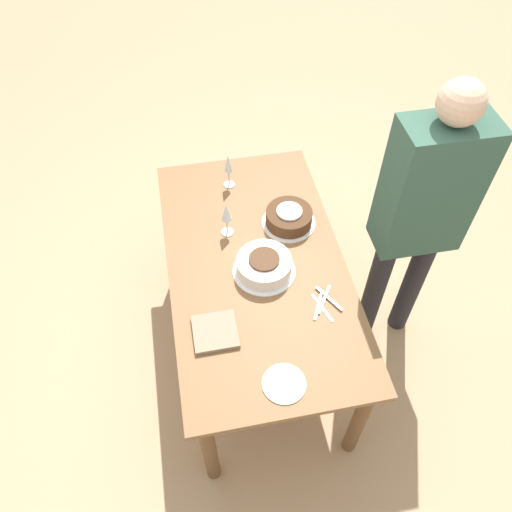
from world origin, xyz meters
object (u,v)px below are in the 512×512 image
wine_glass_far (226,214)px  cake_center_white (264,265)px  wine_glass_near (228,165)px  person_cutting (422,210)px  cake_front_chocolate (289,217)px

wine_glass_far → cake_center_white: bearing=-154.5°
cake_center_white → wine_glass_near: size_ratio=1.44×
wine_glass_near → person_cutting: bearing=-127.3°
cake_front_chocolate → cake_center_white: bearing=146.5°
wine_glass_near → wine_glass_far: wine_glass_near is taller
cake_center_white → person_cutting: person_cutting is taller
cake_center_white → person_cutting: size_ratio=0.18×
wine_glass_far → person_cutting: (-0.27, -0.88, 0.13)m
cake_center_white → wine_glass_far: (0.28, 0.14, 0.09)m
wine_glass_near → wine_glass_far: 0.36m
cake_front_chocolate → person_cutting: bearing=-116.2°
wine_glass_near → person_cutting: 1.04m
cake_front_chocolate → wine_glass_near: size_ratio=1.33×
wine_glass_near → person_cutting: size_ratio=0.13×
cake_center_white → person_cutting: (0.01, -0.75, 0.22)m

